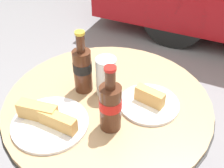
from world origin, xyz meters
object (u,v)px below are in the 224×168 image
at_px(lunch_plate_far, 49,120).
at_px(drinking_glass, 106,78).
at_px(cola_bottle_right, 110,105).
at_px(cola_bottle_left, 82,68).
at_px(lunch_plate_near, 149,102).
at_px(bistro_table, 108,132).

bearing_deg(lunch_plate_far, drinking_glass, 65.83).
bearing_deg(drinking_glass, cola_bottle_right, -59.50).
bearing_deg(drinking_glass, cola_bottle_left, -170.40).
distance_m(cola_bottle_right, lunch_plate_near, 0.19).
bearing_deg(cola_bottle_left, lunch_plate_near, 4.13).
bearing_deg(bistro_table, lunch_plate_far, -123.13).
bearing_deg(lunch_plate_near, cola_bottle_right, -118.53).
height_order(drinking_glass, lunch_plate_far, drinking_glass).
distance_m(cola_bottle_right, lunch_plate_far, 0.22).
bearing_deg(lunch_plate_far, lunch_plate_near, 40.49).
relative_size(bistro_table, drinking_glass, 5.05).
height_order(cola_bottle_right, lunch_plate_far, cola_bottle_right).
distance_m(cola_bottle_left, cola_bottle_right, 0.22).
xyz_separation_m(bistro_table, drinking_glass, (-0.02, 0.04, 0.25)).
relative_size(bistro_table, lunch_plate_far, 3.01).
xyz_separation_m(bistro_table, cola_bottle_left, (-0.11, 0.02, 0.28)).
height_order(cola_bottle_left, drinking_glass, cola_bottle_left).
distance_m(lunch_plate_near, lunch_plate_far, 0.36).
bearing_deg(bistro_table, cola_bottle_left, 169.14).
relative_size(lunch_plate_near, lunch_plate_far, 0.85).
relative_size(cola_bottle_right, lunch_plate_far, 0.93).
height_order(bistro_table, drinking_glass, drinking_glass).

